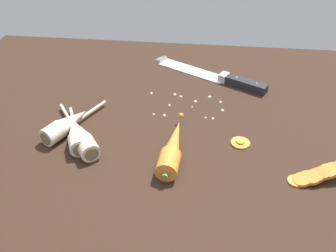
{
  "coord_description": "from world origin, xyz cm",
  "views": [
    {
      "loc": [
        7.38,
        -67.98,
        50.13
      ],
      "look_at": [
        0.0,
        -2.0,
        1.5
      ],
      "focal_mm": 40.45,
      "sensor_mm": 36.0,
      "label": 1
    }
  ],
  "objects_px": {
    "parsnip_mid_right": "(66,124)",
    "carrot_slice_stack": "(319,174)",
    "parsnip_mid_left": "(76,134)",
    "parsnip_front": "(80,135)",
    "chefs_knife": "(205,73)",
    "carrot_slice_stray_near": "(240,142)",
    "whole_carrot": "(173,148)"
  },
  "relations": [
    {
      "from": "parsnip_mid_right",
      "to": "carrot_slice_stack",
      "type": "distance_m",
      "value": 0.52
    },
    {
      "from": "parsnip_mid_left",
      "to": "parsnip_front",
      "type": "bearing_deg",
      "value": -22.39
    },
    {
      "from": "chefs_knife",
      "to": "carrot_slice_stray_near",
      "type": "height_order",
      "value": "chefs_knife"
    },
    {
      "from": "parsnip_front",
      "to": "parsnip_mid_left",
      "type": "xyz_separation_m",
      "value": [
        -0.01,
        0.0,
        0.0
      ]
    },
    {
      "from": "chefs_knife",
      "to": "carrot_slice_stray_near",
      "type": "bearing_deg",
      "value": -73.85
    },
    {
      "from": "parsnip_front",
      "to": "carrot_slice_stack",
      "type": "xyz_separation_m",
      "value": [
        0.47,
        -0.06,
        -0.01
      ]
    },
    {
      "from": "parsnip_front",
      "to": "carrot_slice_stray_near",
      "type": "relative_size",
      "value": 4.7
    },
    {
      "from": "parsnip_mid_left",
      "to": "parsnip_mid_right",
      "type": "bearing_deg",
      "value": 136.15
    },
    {
      "from": "parsnip_front",
      "to": "parsnip_mid_left",
      "type": "relative_size",
      "value": 1.16
    },
    {
      "from": "parsnip_mid_right",
      "to": "chefs_knife",
      "type": "bearing_deg",
      "value": 45.2
    },
    {
      "from": "whole_carrot",
      "to": "parsnip_front",
      "type": "height_order",
      "value": "whole_carrot"
    },
    {
      "from": "carrot_slice_stack",
      "to": "chefs_knife",
      "type": "bearing_deg",
      "value": 120.13
    },
    {
      "from": "parsnip_front",
      "to": "chefs_knife",
      "type": "bearing_deg",
      "value": 52.64
    },
    {
      "from": "parsnip_mid_left",
      "to": "carrot_slice_stray_near",
      "type": "bearing_deg",
      "value": 5.13
    },
    {
      "from": "carrot_slice_stack",
      "to": "parsnip_front",
      "type": "bearing_deg",
      "value": 172.89
    },
    {
      "from": "parsnip_mid_left",
      "to": "carrot_slice_stray_near",
      "type": "xyz_separation_m",
      "value": [
        0.34,
        0.03,
        -0.02
      ]
    },
    {
      "from": "whole_carrot",
      "to": "carrot_slice_stack",
      "type": "bearing_deg",
      "value": -7.9
    },
    {
      "from": "parsnip_mid_left",
      "to": "carrot_slice_stack",
      "type": "bearing_deg",
      "value": -7.43
    },
    {
      "from": "carrot_slice_stack",
      "to": "whole_carrot",
      "type": "bearing_deg",
      "value": 172.1
    },
    {
      "from": "parsnip_front",
      "to": "carrot_slice_stray_near",
      "type": "xyz_separation_m",
      "value": [
        0.33,
        0.03,
        -0.02
      ]
    },
    {
      "from": "carrot_slice_stray_near",
      "to": "parsnip_front",
      "type": "bearing_deg",
      "value": -174.07
    },
    {
      "from": "parsnip_mid_left",
      "to": "carrot_slice_stack",
      "type": "xyz_separation_m",
      "value": [
        0.48,
        -0.06,
        -0.01
      ]
    },
    {
      "from": "carrot_slice_stack",
      "to": "carrot_slice_stray_near",
      "type": "bearing_deg",
      "value": 146.07
    },
    {
      "from": "parsnip_front",
      "to": "carrot_slice_stray_near",
      "type": "distance_m",
      "value": 0.34
    },
    {
      "from": "parsnip_front",
      "to": "carrot_slice_stack",
      "type": "height_order",
      "value": "parsnip_front"
    },
    {
      "from": "whole_carrot",
      "to": "carrot_slice_stray_near",
      "type": "bearing_deg",
      "value": 21.77
    },
    {
      "from": "chefs_knife",
      "to": "carrot_slice_stack",
      "type": "height_order",
      "value": "carrot_slice_stack"
    },
    {
      "from": "chefs_knife",
      "to": "whole_carrot",
      "type": "xyz_separation_m",
      "value": [
        -0.05,
        -0.35,
        0.01
      ]
    },
    {
      "from": "parsnip_mid_left",
      "to": "carrot_slice_stray_near",
      "type": "height_order",
      "value": "parsnip_mid_left"
    },
    {
      "from": "chefs_knife",
      "to": "whole_carrot",
      "type": "bearing_deg",
      "value": -98.79
    },
    {
      "from": "chefs_knife",
      "to": "whole_carrot",
      "type": "distance_m",
      "value": 0.35
    },
    {
      "from": "whole_carrot",
      "to": "carrot_slice_stack",
      "type": "distance_m",
      "value": 0.28
    }
  ]
}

